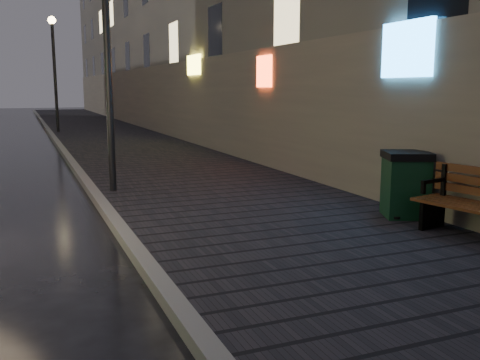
{
  "coord_description": "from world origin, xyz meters",
  "views": [
    {
      "loc": [
        0.21,
        -4.7,
        2.17
      ],
      "look_at": [
        3.13,
        2.41,
        0.85
      ],
      "focal_mm": 40.0,
      "sensor_mm": 36.0,
      "label": 1
    }
  ],
  "objects": [
    {
      "name": "lamp_far",
      "position": [
        1.85,
        22.0,
        3.49
      ],
      "size": [
        0.36,
        0.36,
        5.28
      ],
      "color": "black",
      "rests_on": "sidewalk"
    },
    {
      "name": "curb",
      "position": [
        1.5,
        21.0,
        0.07
      ],
      "size": [
        0.2,
        58.0,
        0.15
      ],
      "primitive_type": "cube",
      "color": "slate",
      "rests_on": "ground"
    },
    {
      "name": "lamp_near",
      "position": [
        1.85,
        6.0,
        3.49
      ],
      "size": [
        0.36,
        0.36,
        5.28
      ],
      "color": "black",
      "rests_on": "sidewalk"
    },
    {
      "name": "trash_bin",
      "position": [
        5.8,
        2.0,
        0.68
      ],
      "size": [
        0.9,
        0.9,
        1.04
      ],
      "rotation": [
        0.0,
        0.0,
        -0.41
      ],
      "color": "black",
      "rests_on": "sidewalk"
    },
    {
      "name": "ground",
      "position": [
        0.0,
        0.0,
        0.0
      ],
      "size": [
        120.0,
        120.0,
        0.0
      ],
      "primitive_type": "plane",
      "color": "black",
      "rests_on": "ground"
    },
    {
      "name": "sidewalk",
      "position": [
        3.9,
        21.0,
        0.07
      ],
      "size": [
        4.6,
        58.0,
        0.15
      ],
      "primitive_type": "cube",
      "color": "black",
      "rests_on": "ground"
    },
    {
      "name": "building_near",
      "position": [
        7.1,
        25.0,
        6.5
      ],
      "size": [
        1.8,
        50.0,
        13.0
      ],
      "primitive_type": "cube",
      "color": "#605B54",
      "rests_on": "ground"
    }
  ]
}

